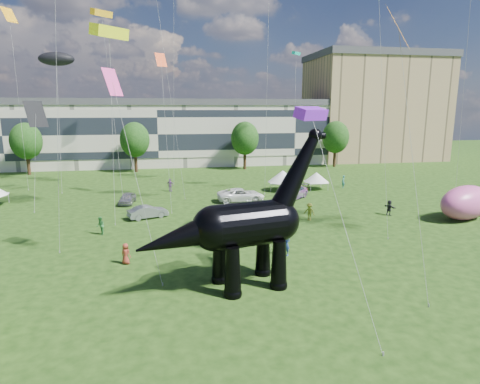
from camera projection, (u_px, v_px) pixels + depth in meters
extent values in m
plane|color=#16330C|center=(281.00, 302.00, 23.53)|extent=(220.00, 220.00, 0.00)
cube|color=beige|center=(158.00, 135.00, 80.69)|extent=(78.00, 11.00, 12.00)
cube|color=tan|center=(373.00, 110.00, 90.91)|extent=(28.00, 18.00, 22.00)
cylinder|color=#382314|center=(29.00, 166.00, 69.08)|extent=(0.56, 0.56, 3.20)
ellipsoid|color=#14380F|center=(26.00, 138.00, 68.13)|extent=(5.20, 5.20, 6.24)
cylinder|color=#382314|center=(136.00, 163.00, 72.21)|extent=(0.56, 0.56, 3.20)
ellipsoid|color=#14380F|center=(135.00, 137.00, 71.25)|extent=(5.20, 5.20, 6.24)
cylinder|color=#382314|center=(245.00, 161.00, 75.68)|extent=(0.56, 0.56, 3.20)
ellipsoid|color=#14380F|center=(245.00, 135.00, 74.73)|extent=(5.20, 5.20, 6.24)
cylinder|color=#382314|center=(334.00, 159.00, 78.81)|extent=(0.56, 0.56, 3.20)
ellipsoid|color=#14380F|center=(336.00, 134.00, 77.86)|extent=(5.20, 5.20, 6.24)
cone|color=black|center=(233.00, 272.00, 23.91)|extent=(1.28, 1.28, 3.12)
sphere|color=black|center=(233.00, 293.00, 24.19)|extent=(1.14, 1.14, 1.14)
cone|color=black|center=(220.00, 259.00, 25.98)|extent=(1.28, 1.28, 3.12)
sphere|color=black|center=(220.00, 279.00, 26.25)|extent=(1.14, 1.14, 1.14)
cone|color=black|center=(279.00, 264.00, 25.09)|extent=(1.28, 1.28, 3.12)
sphere|color=black|center=(279.00, 285.00, 25.36)|extent=(1.14, 1.14, 1.14)
cone|color=black|center=(263.00, 253.00, 27.15)|extent=(1.28, 1.28, 3.12)
sphere|color=black|center=(263.00, 272.00, 27.43)|extent=(1.14, 1.14, 1.14)
cylinder|color=black|center=(247.00, 224.00, 24.99)|extent=(4.87, 3.68, 2.81)
sphere|color=black|center=(214.00, 228.00, 24.17)|extent=(2.81, 2.81, 2.81)
sphere|color=black|center=(278.00, 221.00, 25.81)|extent=(2.70, 2.70, 2.70)
cone|color=black|center=(297.00, 173.00, 25.68)|extent=(4.16, 2.37, 5.51)
sphere|color=black|center=(315.00, 135.00, 25.68)|extent=(0.87, 0.87, 0.87)
cylinder|color=black|center=(319.00, 136.00, 25.81)|extent=(0.81, 0.60, 0.46)
cone|color=black|center=(180.00, 238.00, 23.43)|extent=(5.84, 3.32, 3.05)
imported|color=#A4A3A8|center=(127.00, 198.00, 47.85)|extent=(2.05, 4.07, 1.33)
imported|color=gray|center=(148.00, 212.00, 41.49)|extent=(4.33, 2.81, 1.35)
imported|color=white|center=(241.00, 195.00, 49.11)|extent=(5.81, 2.73, 1.61)
imported|color=#595960|center=(292.00, 193.00, 50.44)|extent=(5.56, 5.60, 1.63)
cube|color=white|center=(283.00, 182.00, 55.58)|extent=(4.11, 4.11, 0.13)
cone|color=white|center=(283.00, 176.00, 55.40)|extent=(5.20, 5.20, 1.61)
cylinder|color=#999999|center=(271.00, 188.00, 54.49)|extent=(0.06, 0.06, 1.18)
cylinder|color=#999999|center=(293.00, 189.00, 54.01)|extent=(0.06, 0.06, 1.18)
cylinder|color=#999999|center=(273.00, 184.00, 57.39)|extent=(0.06, 0.06, 1.18)
cylinder|color=#999999|center=(294.00, 185.00, 56.90)|extent=(0.06, 0.06, 1.18)
cube|color=silver|center=(316.00, 182.00, 56.65)|extent=(2.75, 2.75, 0.11)
cone|color=silver|center=(316.00, 177.00, 56.50)|extent=(3.49, 3.49, 1.36)
cylinder|color=#999999|center=(311.00, 188.00, 55.30)|extent=(0.05, 0.05, 1.00)
cylinder|color=#999999|center=(328.00, 187.00, 55.76)|extent=(0.05, 0.05, 1.00)
cylinder|color=#999999|center=(304.00, 184.00, 57.75)|extent=(0.05, 0.05, 1.00)
cylinder|color=#999999|center=(321.00, 184.00, 58.21)|extent=(0.05, 0.05, 1.00)
cylinder|color=#999999|center=(9.00, 198.00, 48.46)|extent=(0.06, 0.06, 1.19)
ellipsoid|color=#D7539D|center=(466.00, 202.00, 40.93)|extent=(7.81, 5.83, 3.51)
imported|color=#2A439C|center=(286.00, 244.00, 30.85)|extent=(0.77, 0.82, 1.89)
imported|color=olive|center=(309.00, 212.00, 40.66)|extent=(1.30, 1.29, 1.80)
imported|color=black|center=(389.00, 208.00, 42.70)|extent=(0.94, 1.58, 1.63)
imported|color=#993726|center=(126.00, 254.00, 29.13)|extent=(0.92, 0.83, 1.57)
imported|color=#5C316F|center=(170.00, 185.00, 55.00)|extent=(1.14, 0.81, 1.79)
imported|color=#317B38|center=(100.00, 226.00, 35.93)|extent=(0.84, 0.96, 1.67)
imported|color=teal|center=(343.00, 182.00, 57.64)|extent=(0.69, 0.78, 1.79)
plane|color=#E43D0F|center=(161.00, 60.00, 47.70)|extent=(1.92, 1.43, 1.63)
plane|color=orange|center=(9.00, 15.00, 56.34)|extent=(2.44, 2.74, 2.13)
cube|color=#E4F714|center=(109.00, 32.00, 40.51)|extent=(3.86, 3.78, 1.44)
plane|color=#EC4198|center=(112.00, 82.00, 27.32)|extent=(1.55, 2.01, 1.85)
plane|color=black|center=(36.00, 114.00, 47.81)|extent=(3.12, 3.08, 3.07)
cube|color=#6C1AB8|center=(311.00, 113.00, 22.86)|extent=(2.21, 1.86, 0.81)
cube|color=#0BAC91|center=(296.00, 53.00, 66.38)|extent=(1.71, 1.57, 0.63)
cube|color=#F4AF14|center=(101.00, 13.00, 46.59)|extent=(2.52, 2.38, 0.96)
ellipsoid|color=black|center=(56.00, 59.00, 57.31)|extent=(5.22, 4.90, 1.93)
plane|color=orange|center=(399.00, 28.00, 24.87)|extent=(2.99, 3.28, 2.58)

